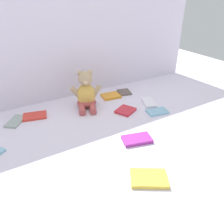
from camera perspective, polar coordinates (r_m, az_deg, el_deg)
The scene contains 12 objects.
ground_plane at distance 1.22m, azimuth -2.20°, elevation -2.06°, with size 3.20×3.20×0.00m, color silver.
backdrop_drape at distance 1.45m, azimuth -10.34°, elevation 16.65°, with size 1.85×0.03×0.66m, color silver.
teddy_bear at distance 1.33m, azimuth -6.74°, elevation 4.67°, with size 0.19×0.19×0.23m.
book_case_0 at distance 1.33m, azimuth -19.48°, elevation -0.97°, with size 0.09×0.13×0.01m, color red.
book_case_1 at distance 1.06m, azimuth 6.51°, elevation -7.09°, with size 0.08×0.14×0.02m, color #93298C.
book_case_2 at distance 0.88m, azimuth 9.57°, elevation -16.66°, with size 0.09×0.14×0.02m, color yellow.
book_case_3 at distance 1.48m, azimuth -0.30°, elevation 4.23°, with size 0.09×0.12×0.02m, color orange.
book_case_4 at distance 1.41m, azimuth 9.59°, elevation 2.42°, with size 0.07×0.14×0.02m, color white.
book_case_5 at distance 1.31m, azimuth -23.81°, elevation -2.19°, with size 0.07×0.13×0.01m, color #94A299.
book_case_6 at distance 1.55m, azimuth 3.23°, elevation 5.20°, with size 0.08×0.10×0.01m, color brown.
book_case_8 at distance 1.32m, azimuth 11.69°, elevation 0.10°, with size 0.07×0.12×0.01m, color #7CB3CF.
book_case_9 at distance 1.30m, azimuth 3.52°, elevation 0.39°, with size 0.09×0.11×0.01m, color red.
Camera 1 is at (-0.48, -0.93, 0.64)m, focal length 35.07 mm.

